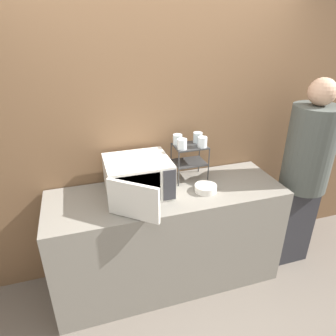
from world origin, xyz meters
name	(u,v)px	position (x,y,z in m)	size (l,w,h in m)	color
ground_plane	(179,304)	(0.00, 0.00, 0.00)	(12.00, 12.00, 0.00)	#6B6056
wall_back	(155,135)	(0.00, 0.70, 1.30)	(8.00, 0.06, 2.60)	brown
counter	(168,237)	(0.00, 0.33, 0.47)	(1.96, 0.66, 0.93)	gray
microwave	(138,177)	(-0.23, 0.38, 1.08)	(0.53, 0.71, 0.29)	silver
dish_rack	(190,155)	(0.25, 0.50, 1.16)	(0.28, 0.22, 0.32)	#333333
glass_front_left	(182,144)	(0.16, 0.45, 1.29)	(0.08, 0.08, 0.09)	silver
glass_back_right	(198,137)	(0.35, 0.56, 1.29)	(0.08, 0.08, 0.09)	silver
glass_front_right	(202,142)	(0.34, 0.44, 1.29)	(0.08, 0.08, 0.09)	silver
glass_back_left	(178,139)	(0.16, 0.56, 1.29)	(0.08, 0.08, 0.09)	silver
bowl	(206,188)	(0.30, 0.25, 0.96)	(0.18, 0.18, 0.05)	silver
person	(305,169)	(1.26, 0.23, 1.01)	(0.41, 0.41, 1.80)	#2D2D33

